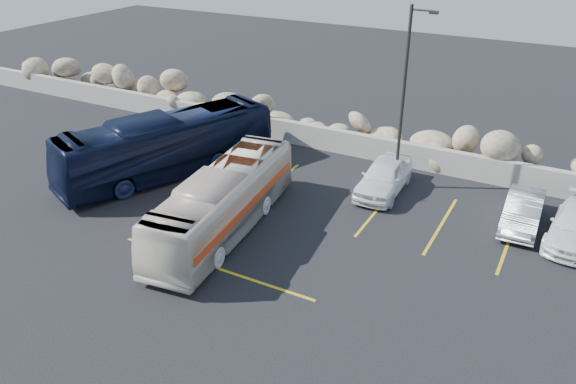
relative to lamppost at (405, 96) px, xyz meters
The scene contains 9 objects.
ground 10.73m from the lamppost, 105.05° to the right, with size 90.00×90.00×0.00m, color black.
seawall 5.14m from the lamppost, 135.63° to the left, with size 60.00×0.40×1.20m, color gray.
riprap_pile 5.40m from the lamppost, 124.63° to the left, with size 54.00×2.80×2.60m, color #867158, non-canonical shape.
parking_lines 6.18m from the lamppost, 62.01° to the right, with size 18.16×9.36×0.01m.
lamppost is the anchor object (origin of this frame).
vintage_bus 8.89m from the lamppost, 124.10° to the right, with size 2.13×9.10×2.53m, color silver.
tour_coach 11.05m from the lamppost, 158.99° to the right, with size 2.46×10.52×2.93m, color black.
car_a 3.66m from the lamppost, 115.47° to the right, with size 1.73×4.30×1.47m, color white.
car_b 6.70m from the lamppost, 10.31° to the right, with size 1.35×3.88×1.28m, color #9F9FA3.
Camera 1 is at (9.18, -13.06, 11.37)m, focal length 35.00 mm.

